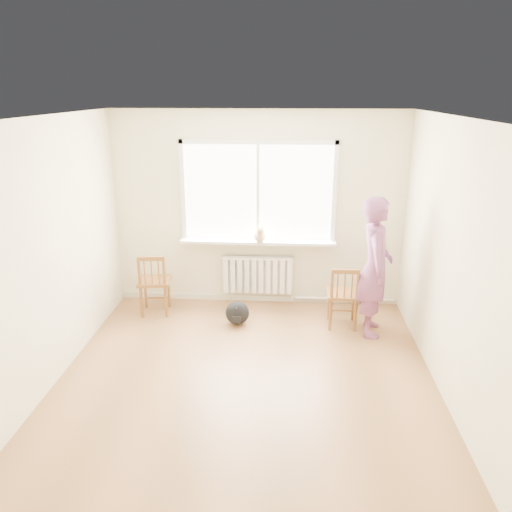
% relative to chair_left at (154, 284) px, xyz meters
% --- Properties ---
extents(floor, '(4.50, 4.50, 0.00)m').
position_rel_chair_left_xyz_m(floor, '(1.38, -1.71, -0.44)').
color(floor, '#99663E').
rests_on(floor, ground).
extents(ceiling, '(4.50, 4.50, 0.00)m').
position_rel_chair_left_xyz_m(ceiling, '(1.38, -1.71, 2.26)').
color(ceiling, white).
rests_on(ceiling, back_wall).
extents(back_wall, '(4.00, 0.01, 2.70)m').
position_rel_chair_left_xyz_m(back_wall, '(1.38, 0.54, 0.91)').
color(back_wall, beige).
rests_on(back_wall, ground).
extents(window, '(2.12, 0.05, 1.42)m').
position_rel_chair_left_xyz_m(window, '(1.38, 0.52, 1.23)').
color(window, white).
rests_on(window, back_wall).
extents(windowsill, '(2.15, 0.22, 0.04)m').
position_rel_chair_left_xyz_m(windowsill, '(1.38, 0.43, 0.49)').
color(windowsill, white).
rests_on(windowsill, back_wall).
extents(radiator, '(1.00, 0.12, 0.55)m').
position_rel_chair_left_xyz_m(radiator, '(1.38, 0.45, 0.00)').
color(radiator, white).
rests_on(radiator, back_wall).
extents(heating_pipe, '(1.40, 0.04, 0.04)m').
position_rel_chair_left_xyz_m(heating_pipe, '(2.63, 0.48, -0.36)').
color(heating_pipe, silver).
rests_on(heating_pipe, back_wall).
extents(baseboard, '(4.00, 0.03, 0.08)m').
position_rel_chair_left_xyz_m(baseboard, '(1.38, 0.53, -0.40)').
color(baseboard, beige).
rests_on(baseboard, ground).
extents(chair_left, '(0.47, 0.45, 0.87)m').
position_rel_chair_left_xyz_m(chair_left, '(0.00, 0.00, 0.00)').
color(chair_left, brown).
rests_on(chair_left, floor).
extents(chair_right, '(0.42, 0.40, 0.84)m').
position_rel_chair_left_xyz_m(chair_right, '(2.52, -0.24, -0.02)').
color(chair_right, brown).
rests_on(chair_right, floor).
extents(person, '(0.47, 0.67, 1.75)m').
position_rel_chair_left_xyz_m(person, '(2.87, -0.35, 0.44)').
color(person, '#CA437A').
rests_on(person, floor).
extents(cat, '(0.20, 0.40, 0.27)m').
position_rel_chair_left_xyz_m(cat, '(1.42, 0.35, 0.62)').
color(cat, beige).
rests_on(cat, windowsill).
extents(backpack, '(0.36, 0.30, 0.31)m').
position_rel_chair_left_xyz_m(backpack, '(1.16, -0.25, -0.28)').
color(backpack, black).
rests_on(backpack, floor).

